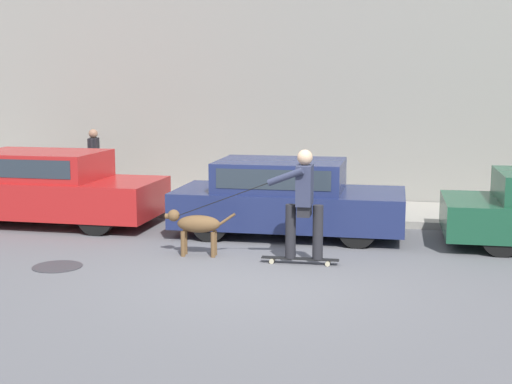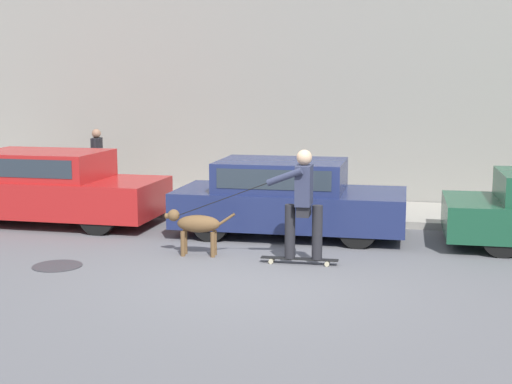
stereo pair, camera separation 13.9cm
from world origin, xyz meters
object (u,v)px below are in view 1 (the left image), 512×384
Objects in this scene: parked_car_0 at (47,188)px; parked_car_1 at (287,199)px; pedestrian_with_bag at (94,160)px; skateboarder at (304,200)px; dog at (196,225)px.

parked_car_0 is 1.05× the size of parked_car_1.
parked_car_0 is at bearing 178.64° from parked_car_1.
parked_car_0 is 2.80× the size of pedestrian_with_bag.
dog is at bearing -7.35° from skateboarder.
skateboarder is (1.68, -0.15, 0.48)m from dog.
skateboarder reaches higher than dog.
dog is 5.54m from pedestrian_with_bag.
dog is at bearing -64.18° from pedestrian_with_bag.
parked_car_0 is 2.38m from pedestrian_with_bag.
pedestrian_with_bag reaches higher than parked_car_1.
pedestrian_with_bag is at bearing -41.44° from skateboarder.
pedestrian_with_bag reaches higher than dog.
parked_car_1 reaches higher than dog.
skateboarder is (0.59, -1.95, 0.32)m from parked_car_1.
dog is (3.49, -1.80, -0.20)m from parked_car_0.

